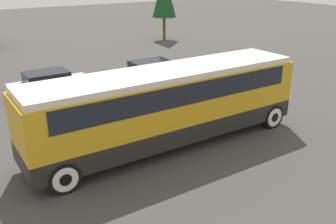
{
  "coord_description": "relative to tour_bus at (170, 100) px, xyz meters",
  "views": [
    {
      "loc": [
        -7.61,
        -11.59,
        6.79
      ],
      "look_at": [
        0.0,
        0.0,
        1.42
      ],
      "focal_mm": 40.0,
      "sensor_mm": 36.0,
      "label": 1
    }
  ],
  "objects": [
    {
      "name": "ground_plane",
      "position": [
        -0.1,
        0.0,
        -1.91
      ],
      "size": [
        120.0,
        120.0,
        0.0
      ],
      "primitive_type": "plane",
      "color": "#423F3D"
    },
    {
      "name": "parked_car_mid",
      "position": [
        4.11,
        8.26,
        -1.23
      ],
      "size": [
        4.66,
        1.79,
        1.34
      ],
      "color": "black",
      "rests_on": "ground_plane"
    },
    {
      "name": "parked_car_near",
      "position": [
        -2.29,
        8.61,
        -1.18
      ],
      "size": [
        4.4,
        1.9,
        1.48
      ],
      "color": "#BCBCC1",
      "rests_on": "ground_plane"
    },
    {
      "name": "tour_bus",
      "position": [
        0.0,
        0.0,
        0.0
      ],
      "size": [
        11.49,
        2.61,
        3.16
      ],
      "color": "black",
      "rests_on": "ground_plane"
    }
  ]
}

